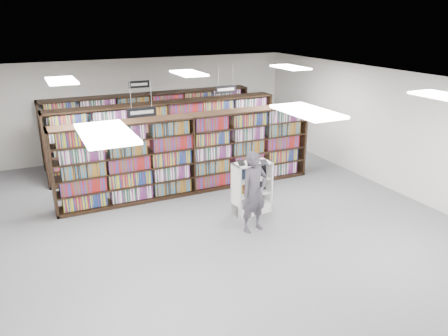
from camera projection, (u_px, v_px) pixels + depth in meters
name	position (u px, v px, depth m)	size (l,w,h in m)	color
floor	(223.00, 220.00, 10.18)	(12.00, 12.00, 0.00)	#55555A
ceiling	(223.00, 82.00, 9.12)	(10.00, 12.00, 0.10)	white
wall_back	(148.00, 106.00, 14.76)	(10.00, 0.10, 3.20)	silver
wall_right	(392.00, 131.00, 11.66)	(0.10, 12.00, 3.20)	silver
bookshelf_row_near	(191.00, 154.00, 11.54)	(7.00, 0.60, 2.10)	black
bookshelf_row_mid	(167.00, 136.00, 13.24)	(7.00, 0.60, 2.10)	black
bookshelf_row_far	(151.00, 124.00, 14.69)	(7.00, 0.60, 2.10)	black
aisle_sign_left	(142.00, 111.00, 9.59)	(0.65, 0.02, 0.80)	#B2B2B7
aisle_sign_right	(226.00, 89.00, 12.50)	(0.65, 0.02, 0.80)	#B2B2B7
aisle_sign_center	(139.00, 84.00, 13.40)	(0.65, 0.02, 0.80)	#B2B2B7
troffer_front_left	(106.00, 134.00, 5.36)	(0.60, 1.20, 0.04)	white
troffer_front_center	(307.00, 112.00, 6.57)	(0.60, 1.20, 0.04)	white
troffer_front_right	(446.00, 96.00, 7.78)	(0.60, 1.20, 0.04)	white
troffer_back_left	(62.00, 81.00, 9.63)	(0.60, 1.20, 0.04)	white
troffer_back_center	(189.00, 73.00, 10.83)	(0.60, 1.20, 0.04)	white
troffer_back_right	(290.00, 67.00, 12.04)	(0.60, 1.20, 0.04)	white
endcap_display	(251.00, 195.00, 10.49)	(0.93, 0.49, 1.27)	white
open_book	(252.00, 162.00, 10.15)	(0.78, 0.61, 0.13)	black
shopper	(254.00, 192.00, 9.45)	(0.66, 0.43, 1.82)	#433F48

